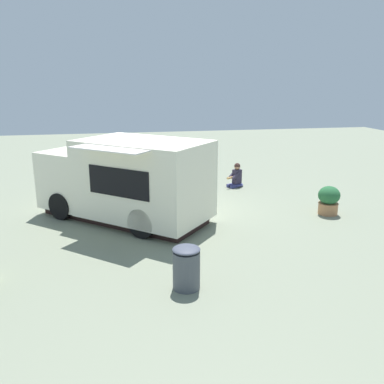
{
  "coord_description": "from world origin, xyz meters",
  "views": [
    {
      "loc": [
        1.46,
        11.58,
        3.87
      ],
      "look_at": [
        -0.53,
        1.58,
        1.06
      ],
      "focal_mm": 37.94,
      "sensor_mm": 36.0,
      "label": 1
    }
  ],
  "objects_px": {
    "person_customer": "(236,177)",
    "planter_flowering_far": "(329,200)",
    "food_truck": "(126,182)",
    "trash_bin": "(186,267)"
  },
  "relations": [
    {
      "from": "person_customer",
      "to": "planter_flowering_far",
      "type": "height_order",
      "value": "person_customer"
    },
    {
      "from": "food_truck",
      "to": "planter_flowering_far",
      "type": "bearing_deg",
      "value": 173.12
    },
    {
      "from": "person_customer",
      "to": "planter_flowering_far",
      "type": "bearing_deg",
      "value": 115.24
    },
    {
      "from": "trash_bin",
      "to": "food_truck",
      "type": "bearing_deg",
      "value": -77.73
    },
    {
      "from": "food_truck",
      "to": "planter_flowering_far",
      "type": "xyz_separation_m",
      "value": [
        -5.91,
        0.71,
        -0.67
      ]
    },
    {
      "from": "food_truck",
      "to": "planter_flowering_far",
      "type": "height_order",
      "value": "food_truck"
    },
    {
      "from": "person_customer",
      "to": "trash_bin",
      "type": "bearing_deg",
      "value": 65.84
    },
    {
      "from": "food_truck",
      "to": "trash_bin",
      "type": "relative_size",
      "value": 5.94
    },
    {
      "from": "planter_flowering_far",
      "to": "trash_bin",
      "type": "xyz_separation_m",
      "value": [
        4.98,
        3.59,
        -0.01
      ]
    },
    {
      "from": "person_customer",
      "to": "trash_bin",
      "type": "distance_m",
      "value": 7.94
    }
  ]
}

